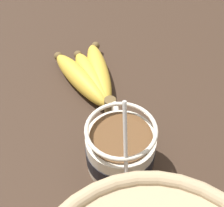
# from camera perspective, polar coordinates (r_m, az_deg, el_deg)

# --- Properties ---
(table) EXTENTS (1.24, 1.24, 0.04)m
(table) POSITION_cam_1_polar(r_m,az_deg,el_deg) (0.56, -1.42, -4.64)
(table) COLOR #332319
(table) RESTS_ON ground
(coffee_mug) EXTENTS (0.16, 0.10, 0.16)m
(coffee_mug) POSITION_cam_1_polar(r_m,az_deg,el_deg) (0.46, 1.53, -8.33)
(coffee_mug) COLOR beige
(coffee_mug) RESTS_ON table
(banana_bunch) EXTENTS (0.20, 0.12, 0.04)m
(banana_bunch) POSITION_cam_1_polar(r_m,az_deg,el_deg) (0.60, -3.89, 4.96)
(banana_bunch) COLOR brown
(banana_bunch) RESTS_ON table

